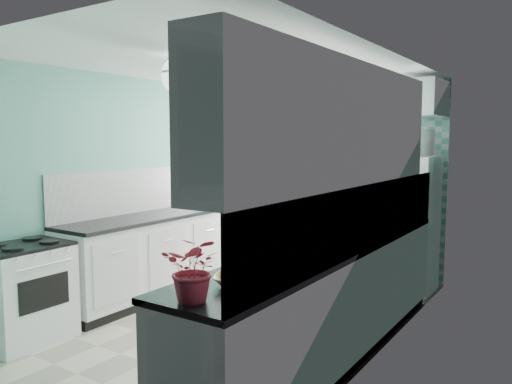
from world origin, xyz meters
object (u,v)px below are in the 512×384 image
Objects in this scene: ceiling_light at (182,75)px; potted_plant at (195,269)px; stove at (25,291)px; fridge at (403,224)px; microwave at (406,143)px; fruit_bowl at (235,280)px; sink at (366,232)px.

potted_plant is at bearing -46.41° from ceiling_light.
potted_plant is (2.40, -0.50, 0.67)m from stove.
potted_plant is at bearing -86.07° from fridge.
fridge is at bearing 91.34° from potted_plant.
stove is 1.53× the size of microwave.
stove is 3.39× the size of fruit_bowl.
fridge is 1.86× the size of stove.
sink reaches higher than stove.
fridge is 3.51m from fruit_bowl.
ceiling_light is at bearing 32.15° from stove.
fridge is 1.45m from sink.
sink is 0.95× the size of microwave.
fruit_bowl is 0.71× the size of potted_plant.
potted_plant is 3.91m from microwave.
stove is at bearing 168.18° from potted_plant.
ceiling_light is 2.02m from fruit_bowl.
fruit_bowl is (2.40, -0.14, 0.52)m from stove.
potted_plant reaches higher than stove.
fridge reaches higher than fruit_bowl.
microwave is (0.00, 0.00, 0.95)m from fridge.
microwave reaches higher than potted_plant.
microwave is at bearing 55.32° from stove.
sink is 1.50× the size of potted_plant.
sink reaches higher than fruit_bowl.
fridge is at bearing 56.01° from microwave.
potted_plant is (-0.00, -2.42, 0.19)m from sink.
ceiling_light is 1.38× the size of fruit_bowl.
ceiling_light is 0.62× the size of microwave.
stove is at bearing -147.68° from ceiling_light.
microwave is (1.11, 2.60, -0.57)m from ceiling_light.
fridge is 3.00× the size of sink.
stove is 1.61× the size of sink.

